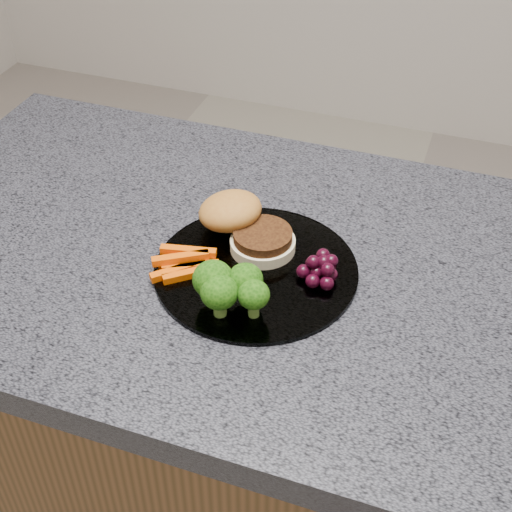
% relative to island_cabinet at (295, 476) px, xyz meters
% --- Properties ---
extents(island_cabinet, '(1.20, 0.60, 0.86)m').
position_rel_island_cabinet_xyz_m(island_cabinet, '(0.00, 0.00, 0.00)').
color(island_cabinet, brown).
rests_on(island_cabinet, ground).
extents(countertop, '(1.20, 0.60, 0.04)m').
position_rel_island_cabinet_xyz_m(countertop, '(0.00, 0.00, 0.45)').
color(countertop, '#4C4D57').
rests_on(countertop, island_cabinet).
extents(plate, '(0.26, 0.26, 0.01)m').
position_rel_island_cabinet_xyz_m(plate, '(-0.06, -0.03, 0.47)').
color(plate, white).
rests_on(plate, countertop).
extents(burger, '(0.17, 0.14, 0.05)m').
position_rel_island_cabinet_xyz_m(burger, '(-0.10, 0.03, 0.50)').
color(burger, '#F9E4B0').
rests_on(burger, plate).
extents(carrot_sticks, '(0.08, 0.08, 0.02)m').
position_rel_island_cabinet_xyz_m(carrot_sticks, '(-0.15, -0.06, 0.48)').
color(carrot_sticks, '#E85203').
rests_on(carrot_sticks, plate).
extents(broccoli, '(0.10, 0.07, 0.06)m').
position_rel_island_cabinet_xyz_m(broccoli, '(-0.07, -0.10, 0.51)').
color(broccoli, olive).
rests_on(broccoli, plate).
extents(grape_bunch, '(0.05, 0.05, 0.03)m').
position_rel_island_cabinet_xyz_m(grape_bunch, '(0.02, -0.02, 0.49)').
color(grape_bunch, black).
rests_on(grape_bunch, plate).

